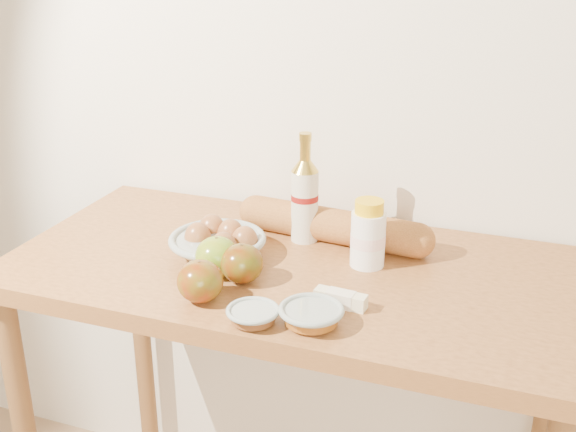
# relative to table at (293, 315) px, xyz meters

# --- Properties ---
(back_wall) EXTENTS (3.50, 0.02, 2.60)m
(back_wall) POSITION_rel_table_xyz_m (0.00, 0.33, 0.52)
(back_wall) COLOR white
(back_wall) RESTS_ON ground
(table) EXTENTS (1.20, 0.60, 0.90)m
(table) POSITION_rel_table_xyz_m (0.00, 0.00, 0.00)
(table) COLOR #AF7038
(table) RESTS_ON ground
(bourbon_bottle) EXTENTS (0.07, 0.07, 0.25)m
(bourbon_bottle) POSITION_rel_table_xyz_m (-0.02, 0.13, 0.22)
(bourbon_bottle) COLOR beige
(bourbon_bottle) RESTS_ON table
(cream_bottle) EXTENTS (0.09, 0.09, 0.14)m
(cream_bottle) POSITION_rel_table_xyz_m (0.15, 0.05, 0.19)
(cream_bottle) COLOR white
(cream_bottle) RESTS_ON table
(egg_bowl) EXTENTS (0.27, 0.27, 0.07)m
(egg_bowl) POSITION_rel_table_xyz_m (-0.16, -0.02, 0.15)
(egg_bowl) COLOR #95A29D
(egg_bowl) RESTS_ON table
(baguette) EXTENTS (0.47, 0.12, 0.08)m
(baguette) POSITION_rel_table_xyz_m (0.04, 0.14, 0.16)
(baguette) COLOR #BB7739
(baguette) RESTS_ON table
(apple_yellowgreen) EXTENTS (0.11, 0.11, 0.08)m
(apple_yellowgreen) POSITION_rel_table_xyz_m (-0.13, -0.10, 0.16)
(apple_yellowgreen) COLOR #9E981F
(apple_yellowgreen) RESTS_ON table
(apple_redgreen_front) EXTENTS (0.10, 0.10, 0.08)m
(apple_redgreen_front) POSITION_rel_table_xyz_m (-0.11, -0.21, 0.16)
(apple_redgreen_front) COLOR #910907
(apple_redgreen_front) RESTS_ON table
(apple_redgreen_right) EXTENTS (0.11, 0.11, 0.08)m
(apple_redgreen_right) POSITION_rel_table_xyz_m (-0.07, -0.11, 0.16)
(apple_redgreen_right) COLOR maroon
(apple_redgreen_right) RESTS_ON table
(sugar_bowl) EXTENTS (0.13, 0.13, 0.03)m
(sugar_bowl) POSITION_rel_table_xyz_m (0.01, -0.25, 0.14)
(sugar_bowl) COLOR #97A59E
(sugar_bowl) RESTS_ON table
(syrup_bowl) EXTENTS (0.12, 0.12, 0.03)m
(syrup_bowl) POSITION_rel_table_xyz_m (0.11, -0.22, 0.14)
(syrup_bowl) COLOR #93A09A
(syrup_bowl) RESTS_ON table
(butter_stick) EXTENTS (0.10, 0.04, 0.03)m
(butter_stick) POSITION_rel_table_xyz_m (0.14, -0.14, 0.14)
(butter_stick) COLOR beige
(butter_stick) RESTS_ON table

